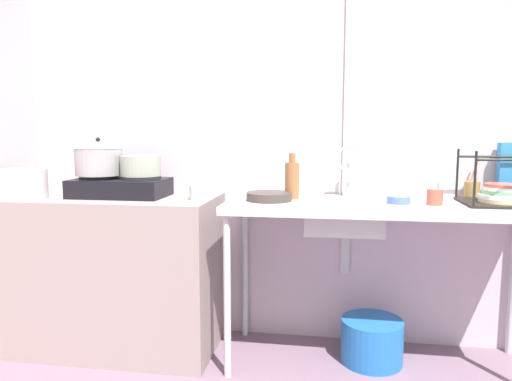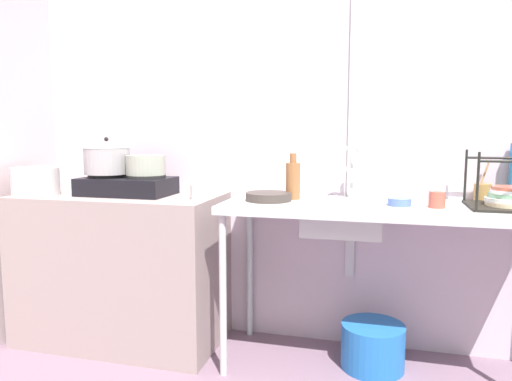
% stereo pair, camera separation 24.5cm
% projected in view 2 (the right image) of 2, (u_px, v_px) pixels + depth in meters
% --- Properties ---
extents(wall_back, '(4.77, 0.10, 2.66)m').
position_uv_depth(wall_back, '(368.00, 110.00, 2.58)').
color(wall_back, '#C0B1BC').
rests_on(wall_back, ground).
extents(wall_metal_strip, '(0.05, 0.01, 2.13)m').
position_uv_depth(wall_metal_strip, '(354.00, 85.00, 2.53)').
color(wall_metal_strip, '#B9BDBD').
extents(counter_concrete, '(1.15, 0.57, 0.86)m').
position_uv_depth(counter_concrete, '(122.00, 268.00, 2.71)').
color(counter_concrete, gray).
rests_on(counter_concrete, ground).
extents(counter_sink, '(1.56, 0.57, 0.86)m').
position_uv_depth(counter_sink, '(381.00, 218.00, 2.30)').
color(counter_sink, '#B9BDBD').
rests_on(counter_sink, ground).
extents(stove, '(0.50, 0.30, 0.12)m').
position_uv_depth(stove, '(127.00, 185.00, 2.64)').
color(stove, black).
rests_on(stove, counter_concrete).
extents(pot_on_left_burner, '(0.26, 0.26, 0.21)m').
position_uv_depth(pot_on_left_burner, '(107.00, 158.00, 2.65)').
color(pot_on_left_burner, '#9C9999').
rests_on(pot_on_left_burner, stove).
extents(pot_on_right_burner, '(0.22, 0.22, 0.11)m').
position_uv_depth(pot_on_right_burner, '(146.00, 165.00, 2.59)').
color(pot_on_right_burner, '#949B8A').
rests_on(pot_on_right_burner, stove).
extents(pot_beside_stove, '(0.25, 0.25, 0.16)m').
position_uv_depth(pot_beside_stove, '(36.00, 181.00, 2.62)').
color(pot_beside_stove, silver).
rests_on(pot_beside_stove, counter_concrete).
extents(percolator, '(0.08, 0.08, 0.16)m').
position_uv_depth(percolator, '(198.00, 184.00, 2.47)').
color(percolator, beige).
rests_on(percolator, counter_concrete).
extents(sink_basin, '(0.38, 0.36, 0.15)m').
position_uv_depth(sink_basin, '(343.00, 218.00, 2.34)').
color(sink_basin, '#B9BDBD').
rests_on(sink_basin, counter_sink).
extents(faucet, '(0.14, 0.08, 0.28)m').
position_uv_depth(faucet, '(351.00, 163.00, 2.46)').
color(faucet, '#B9BDBD').
rests_on(faucet, counter_sink).
extents(frying_pan, '(0.24, 0.24, 0.04)m').
position_uv_depth(frying_pan, '(268.00, 197.00, 2.41)').
color(frying_pan, '#3D3430').
rests_on(frying_pan, counter_sink).
extents(dish_rack, '(0.35, 0.33, 0.27)m').
position_uv_depth(dish_rack, '(509.00, 198.00, 2.17)').
color(dish_rack, black).
rests_on(dish_rack, counter_sink).
extents(cup_by_rack, '(0.08, 0.08, 0.08)m').
position_uv_depth(cup_by_rack, '(437.00, 200.00, 2.19)').
color(cup_by_rack, '#B3503E').
rests_on(cup_by_rack, counter_sink).
extents(small_bowl_on_drainboard, '(0.11, 0.11, 0.04)m').
position_uv_depth(small_bowl_on_drainboard, '(399.00, 202.00, 2.25)').
color(small_bowl_on_drainboard, '#4C68AC').
rests_on(small_bowl_on_drainboard, counter_sink).
extents(bottle_by_sink, '(0.08, 0.08, 0.24)m').
position_uv_depth(bottle_by_sink, '(293.00, 180.00, 2.46)').
color(bottle_by_sink, brown).
rests_on(bottle_by_sink, counter_sink).
extents(utensil_jar, '(0.08, 0.08, 0.21)m').
position_uv_depth(utensil_jar, '(482.00, 192.00, 2.38)').
color(utensil_jar, '#A27B41').
rests_on(utensil_jar, counter_sink).
extents(bucket_on_floor, '(0.32, 0.32, 0.23)m').
position_uv_depth(bucket_on_floor, '(373.00, 346.00, 2.41)').
color(bucket_on_floor, '#1F63B0').
rests_on(bucket_on_floor, ground).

